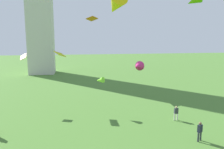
% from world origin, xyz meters
% --- Properties ---
extents(person_2, '(0.53, 0.45, 1.76)m').
position_xyz_m(person_2, '(8.86, 16.29, 1.00)').
color(person_2, '#2D3338').
rests_on(person_2, ground_plane).
extents(person_4, '(0.50, 0.27, 1.61)m').
position_xyz_m(person_4, '(9.07, 21.39, 0.91)').
color(person_4, silver).
rests_on(person_4, ground_plane).
extents(kite_flying_0, '(2.31, 1.46, 1.99)m').
position_xyz_m(kite_flying_0, '(14.49, 28.78, 13.94)').
color(kite_flying_0, '#5DB707').
extents(kite_flying_2, '(1.51, 1.85, 0.89)m').
position_xyz_m(kite_flying_2, '(-3.56, 28.52, 6.94)').
color(kite_flying_2, gold).
extents(kite_flying_4, '(1.36, 1.44, 0.46)m').
position_xyz_m(kite_flying_4, '(0.12, 23.06, 10.95)').
color(kite_flying_4, '#C3640B').
extents(kite_flying_5, '(1.69, 2.43, 2.03)m').
position_xyz_m(kite_flying_5, '(1.37, 16.60, 11.45)').
color(kite_flying_5, '#D5BF09').
extents(kite_flying_8, '(1.30, 1.26, 0.88)m').
position_xyz_m(kite_flying_8, '(1.16, 25.61, 3.96)').
color(kite_flying_8, '#74D528').
extents(kite_flying_9, '(2.34, 2.56, 1.56)m').
position_xyz_m(kite_flying_9, '(7.53, 31.29, 4.80)').
color(kite_flying_9, '#CC236C').
extents(kite_flying_10, '(0.87, 1.12, 0.84)m').
position_xyz_m(kite_flying_10, '(-8.21, 29.60, 6.59)').
color(kite_flying_10, '#C36829').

